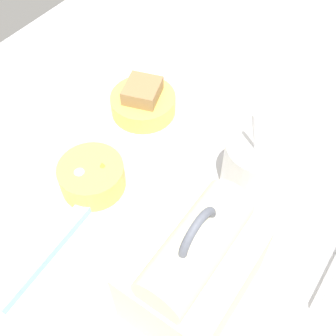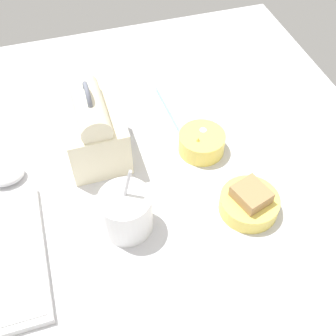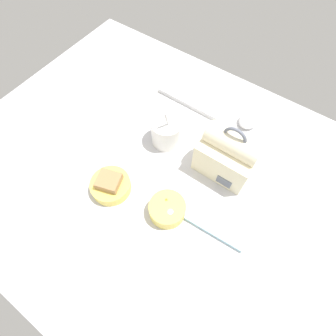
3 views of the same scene
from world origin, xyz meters
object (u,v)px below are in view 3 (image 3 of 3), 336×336
Objects in this scene: bento_bowl_sandwich at (111,185)px; chopstick_case at (211,230)px; computer_mouse at (248,121)px; keyboard at (198,98)px; bento_bowl_snacks at (167,209)px; soup_cup at (167,131)px; lunch_bag at (228,154)px.

bento_bowl_sandwich reaches higher than chopstick_case.
computer_mouse is 44.16cm from chopstick_case.
keyboard is 2.80× the size of bento_bowl_snacks.
soup_cup is 1.48× the size of bento_bowl_snacks.
soup_cup reaches higher than bento_bowl_sandwich.
soup_cup is at bearing 147.00° from chopstick_case.
bento_bowl_sandwich is (-25.84, -27.91, -5.41)cm from lunch_bag.
soup_cup is at bearing -88.15° from keyboard.
soup_cup reaches higher than bento_bowl_snacks.
bento_bowl_snacks is 0.54× the size of chopstick_case.
bento_bowl_snacks is (16.59, -44.86, 1.64)cm from keyboard.
chopstick_case is (7.70, -21.51, -7.14)cm from lunch_bag.
lunch_bag is 2.45× the size of computer_mouse.
computer_mouse is at bearing 84.36° from bento_bowl_snacks.
bento_bowl_snacks reaches higher than chopstick_case.
soup_cup is 26.25cm from bento_bowl_sandwich.
lunch_bag reaches higher than keyboard.
chopstick_case is (33.54, 6.40, -1.73)cm from bento_bowl_sandwich.
computer_mouse is (-1.92, 21.58, -6.45)cm from lunch_bag.
keyboard is 1.89× the size of soup_cup.
keyboard is 52.23cm from chopstick_case.
bento_bowl_sandwich is 54.98cm from computer_mouse.
bento_bowl_sandwich is 34.19cm from chopstick_case.
chopstick_case is (30.72, -42.24, -0.22)cm from keyboard.
keyboard is 21.13cm from computer_mouse.
chopstick_case is at bearing 10.47° from bento_bowl_snacks.
lunch_bag reaches higher than computer_mouse.
bento_bowl_snacks is 1.31× the size of computer_mouse.
keyboard is 23.15cm from soup_cup.
computer_mouse is at bearing 102.58° from chopstick_case.
keyboard is at bearing 86.68° from bento_bowl_sandwich.
bento_bowl_sandwich is at bearing -93.32° from keyboard.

